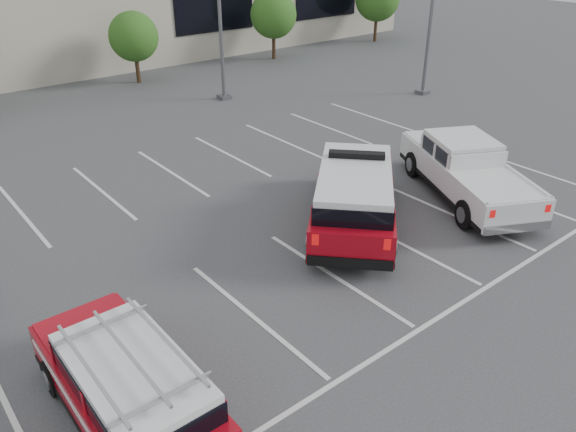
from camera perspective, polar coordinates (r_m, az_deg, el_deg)
name	(u,v)px	position (r m, az deg, el deg)	size (l,w,h in m)	color
ground	(335,277)	(15.13, 4.75, -6.15)	(120.00, 120.00, 0.00)	#3D3D40
stall_markings	(239,215)	(18.14, -5.02, 0.06)	(23.00, 15.00, 0.01)	silver
tree_mid_right	(135,38)	(34.46, -15.29, 17.04)	(2.77, 2.77, 3.99)	#3F2B19
tree_right	(274,16)	(39.54, -1.42, 19.63)	(3.07, 3.07, 4.42)	#3F2B19
tree_far_right	(378,0)	(46.25, 9.11, 20.86)	(3.37, 3.37, 4.85)	#3F2B19
fire_chief_suv	(354,199)	(17.23, 6.73, 1.76)	(6.17, 6.00, 2.22)	#9D0713
white_pickup	(466,175)	(19.98, 17.59, 3.97)	(4.88, 6.65, 1.95)	silver
ladder_suv	(128,390)	(11.21, -15.94, -16.68)	(1.91, 4.87, 1.92)	#9D0713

